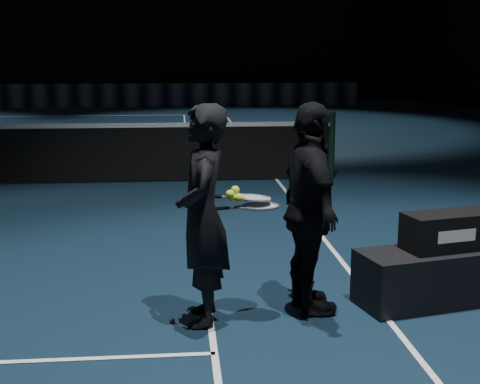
{
  "coord_description": "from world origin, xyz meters",
  "views": [
    {
      "loc": [
        3.89,
        -10.68,
        2.03
      ],
      "look_at": [
        4.35,
        -5.75,
        1.0
      ],
      "focal_mm": 50.0,
      "sensor_mm": 36.0,
      "label": 1
    }
  ],
  "objects_px": {
    "racket_bag": "(449,231)",
    "player_b": "(310,210)",
    "racket_lower": "(261,206)",
    "racket_upper": "(253,198)",
    "tennis_balls": "(236,195)",
    "player_a": "(203,216)",
    "player_bench": "(446,275)"
  },
  "relations": [
    {
      "from": "player_b",
      "to": "racket_lower",
      "type": "relative_size",
      "value": 2.47
    },
    {
      "from": "player_bench",
      "to": "tennis_balls",
      "type": "height_order",
      "value": "tennis_balls"
    },
    {
      "from": "racket_bag",
      "to": "racket_lower",
      "type": "height_order",
      "value": "racket_lower"
    },
    {
      "from": "player_a",
      "to": "racket_lower",
      "type": "relative_size",
      "value": 2.47
    },
    {
      "from": "racket_upper",
      "to": "tennis_balls",
      "type": "height_order",
      "value": "tennis_balls"
    },
    {
      "from": "racket_lower",
      "to": "racket_upper",
      "type": "relative_size",
      "value": 1.0
    },
    {
      "from": "player_bench",
      "to": "tennis_balls",
      "type": "relative_size",
      "value": 12.6
    },
    {
      "from": "player_bench",
      "to": "tennis_balls",
      "type": "bearing_deg",
      "value": 173.54
    },
    {
      "from": "player_a",
      "to": "player_bench",
      "type": "bearing_deg",
      "value": 99.22
    },
    {
      "from": "player_a",
      "to": "racket_upper",
      "type": "height_order",
      "value": "player_a"
    },
    {
      "from": "player_a",
      "to": "racket_upper",
      "type": "distance_m",
      "value": 0.42
    },
    {
      "from": "player_a",
      "to": "racket_upper",
      "type": "bearing_deg",
      "value": 105.94
    },
    {
      "from": "player_bench",
      "to": "racket_lower",
      "type": "bearing_deg",
      "value": 173.56
    },
    {
      "from": "player_a",
      "to": "racket_upper",
      "type": "xyz_separation_m",
      "value": [
        0.39,
        0.09,
        0.11
      ]
    },
    {
      "from": "racket_upper",
      "to": "player_b",
      "type": "bearing_deg",
      "value": -9.08
    },
    {
      "from": "racket_bag",
      "to": "racket_upper",
      "type": "xyz_separation_m",
      "value": [
        -1.64,
        -0.15,
        0.34
      ]
    },
    {
      "from": "player_bench",
      "to": "player_b",
      "type": "bearing_deg",
      "value": 173.13
    },
    {
      "from": "tennis_balls",
      "to": "racket_lower",
      "type": "bearing_deg",
      "value": 6.43
    },
    {
      "from": "racket_bag",
      "to": "tennis_balls",
      "type": "distance_m",
      "value": 1.83
    },
    {
      "from": "racket_bag",
      "to": "tennis_balls",
      "type": "relative_size",
      "value": 6.3
    },
    {
      "from": "racket_bag",
      "to": "tennis_balls",
      "type": "height_order",
      "value": "tennis_balls"
    },
    {
      "from": "player_bench",
      "to": "racket_lower",
      "type": "distance_m",
      "value": 1.73
    },
    {
      "from": "racket_upper",
      "to": "tennis_balls",
      "type": "xyz_separation_m",
      "value": [
        -0.14,
        -0.05,
        0.04
      ]
    },
    {
      "from": "player_a",
      "to": "racket_lower",
      "type": "distance_m",
      "value": 0.45
    },
    {
      "from": "player_b",
      "to": "tennis_balls",
      "type": "height_order",
      "value": "player_b"
    },
    {
      "from": "racket_upper",
      "to": "tennis_balls",
      "type": "relative_size",
      "value": 5.67
    },
    {
      "from": "player_a",
      "to": "tennis_balls",
      "type": "distance_m",
      "value": 0.29
    },
    {
      "from": "racket_bag",
      "to": "player_a",
      "type": "bearing_deg",
      "value": 173.85
    },
    {
      "from": "racket_bag",
      "to": "player_b",
      "type": "xyz_separation_m",
      "value": [
        -1.19,
        -0.13,
        0.23
      ]
    },
    {
      "from": "racket_bag",
      "to": "player_b",
      "type": "relative_size",
      "value": 0.45
    },
    {
      "from": "racket_bag",
      "to": "player_b",
      "type": "distance_m",
      "value": 1.22
    },
    {
      "from": "player_bench",
      "to": "player_b",
      "type": "height_order",
      "value": "player_b"
    }
  ]
}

